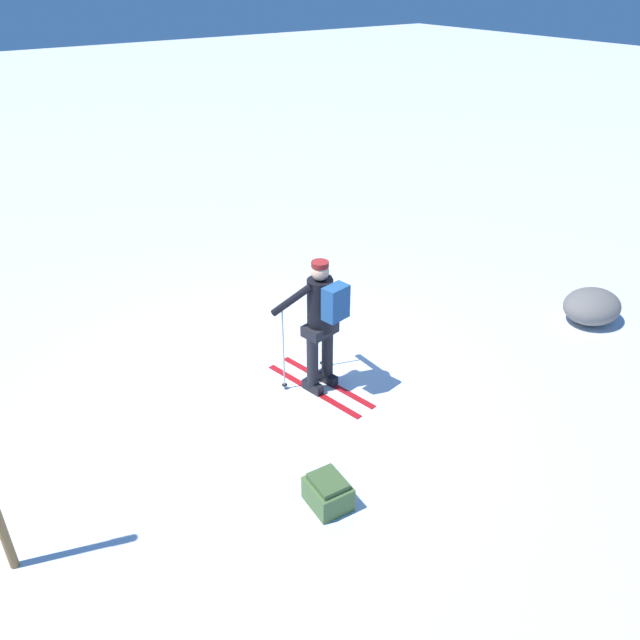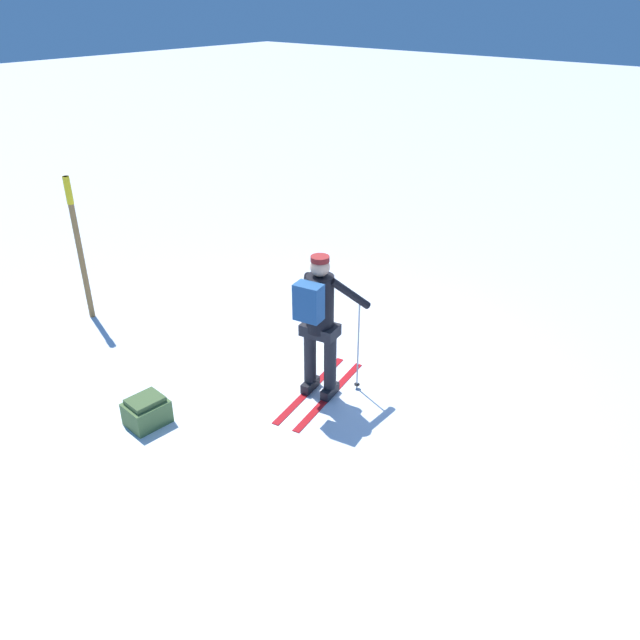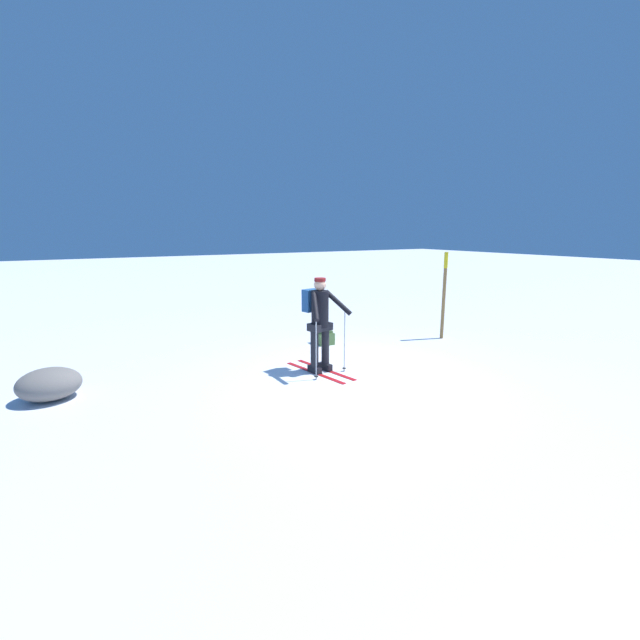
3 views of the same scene
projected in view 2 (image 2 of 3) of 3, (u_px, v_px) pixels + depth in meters
ground_plane at (322, 364)px, 8.25m from camera, size 80.00×80.00×0.00m
skier at (319, 318)px, 7.16m from camera, size 0.93×1.67×1.81m
dropped_backpack at (147, 411)px, 7.06m from camera, size 0.41×0.47×0.34m
trail_marker at (78, 239)px, 8.87m from camera, size 0.09×0.09×2.15m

